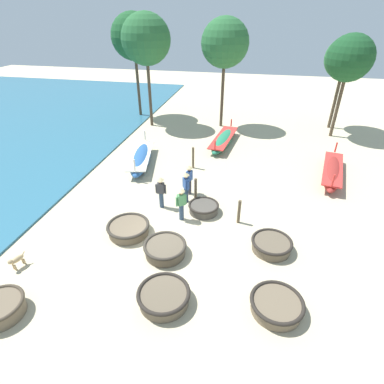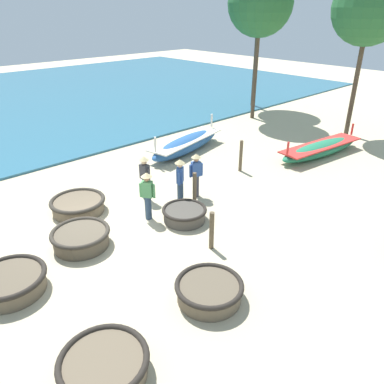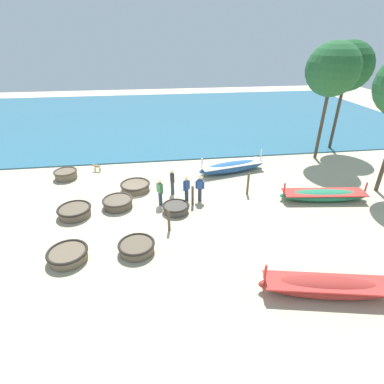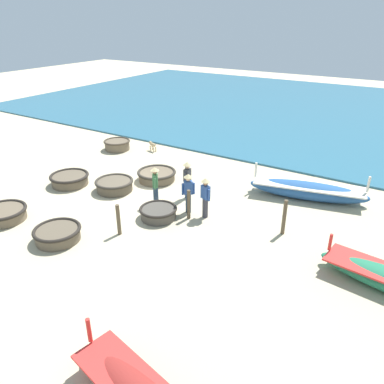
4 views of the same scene
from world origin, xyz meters
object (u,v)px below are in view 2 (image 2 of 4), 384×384
at_px(coracle_center, 81,237).
at_px(coracle_beside_post, 209,290).
at_px(tree_tall_back, 260,3).
at_px(fisherman_with_hat, 196,172).
at_px(coracle_far_right, 10,282).
at_px(coracle_tilted, 184,214).
at_px(mooring_post_mid_beach, 195,189).
at_px(mooring_post_shoreline, 241,156).
at_px(long_boat_blue_hull, 321,149).
at_px(tree_right_mid, 259,4).
at_px(fisherman_hauling, 145,175).
at_px(coracle_far_left, 104,366).
at_px(fisherman_by_coracle, 180,178).
at_px(long_boat_ochre_hull, 186,144).
at_px(coracle_nearest, 78,205).
at_px(tree_rightmost, 370,8).
at_px(mooring_post_inland, 212,231).
at_px(fisherman_crouching, 147,193).

relative_size(coracle_center, coracle_beside_post, 1.04).
bearing_deg(tree_tall_back, fisherman_with_hat, -61.62).
relative_size(coracle_far_right, coracle_tilted, 1.21).
xyz_separation_m(coracle_tilted, mooring_post_mid_beach, (-0.60, 1.03, 0.36)).
xyz_separation_m(mooring_post_shoreline, mooring_post_mid_beach, (0.86, -3.52, -0.07)).
relative_size(long_boat_blue_hull, tree_right_mid, 0.63).
relative_size(long_boat_blue_hull, tree_tall_back, 0.63).
xyz_separation_m(coracle_tilted, tree_right_mid, (-8.40, 14.01, 6.27)).
xyz_separation_m(coracle_center, mooring_post_mid_beach, (0.39, 4.24, 0.32)).
xyz_separation_m(fisherman_with_hat, mooring_post_shoreline, (-0.43, 3.03, -0.28)).
relative_size(coracle_center, tree_tall_back, 0.21).
bearing_deg(tree_tall_back, fisherman_hauling, -69.27).
xyz_separation_m(coracle_far_left, coracle_beside_post, (-0.12, 2.95, -0.00)).
distance_m(fisherman_by_coracle, mooring_post_mid_beach, 0.63).
distance_m(long_boat_ochre_hull, fisherman_hauling, 5.24).
relative_size(coracle_nearest, mooring_post_mid_beach, 1.53).
bearing_deg(coracle_center, long_boat_ochre_hull, 116.52).
bearing_deg(coracle_beside_post, coracle_nearest, -177.97).
bearing_deg(long_boat_ochre_hull, tree_rightmost, 64.07).
bearing_deg(long_boat_ochre_hull, tree_tall_back, 103.39).
distance_m(coracle_center, mooring_post_mid_beach, 4.27).
height_order(long_boat_ochre_hull, mooring_post_mid_beach, long_boat_ochre_hull).
xyz_separation_m(tree_tall_back, tree_rightmost, (5.75, 1.05, -0.23)).
bearing_deg(coracle_nearest, mooring_post_shoreline, 77.88).
bearing_deg(coracle_tilted, long_boat_ochre_hull, 137.24).
bearing_deg(mooring_post_shoreline, tree_tall_back, 125.36).
relative_size(coracle_center, mooring_post_inland, 1.45).
bearing_deg(fisherman_by_coracle, mooring_post_shoreline, 96.47).
distance_m(long_boat_blue_hull, fisherman_crouching, 9.61).
xyz_separation_m(fisherman_with_hat, fisherman_crouching, (0.14, -2.31, 0.00)).
xyz_separation_m(coracle_far_left, coracle_tilted, (-3.29, 5.01, -0.02)).
relative_size(fisherman_with_hat, tree_tall_back, 0.20).
xyz_separation_m(coracle_far_left, long_boat_blue_hull, (-3.38, 13.77, 0.06)).
distance_m(coracle_beside_post, coracle_far_right, 4.91).
relative_size(long_boat_blue_hull, fisherman_crouching, 3.16).
bearing_deg(long_boat_blue_hull, coracle_center, -94.30).
relative_size(fisherman_hauling, mooring_post_mid_beach, 1.37).
xyz_separation_m(long_boat_ochre_hull, fisherman_hauling, (2.70, -4.45, 0.57)).
height_order(coracle_center, long_boat_blue_hull, long_boat_blue_hull).
bearing_deg(fisherman_by_coracle, coracle_center, -89.36).
relative_size(coracle_center, mooring_post_mid_beach, 1.42).
height_order(tree_tall_back, tree_rightmost, tree_tall_back).
distance_m(coracle_far_right, tree_tall_back, 19.25).
xyz_separation_m(coracle_far_left, coracle_far_right, (-3.67, -0.44, 0.01)).
xyz_separation_m(fisherman_by_coracle, tree_tall_back, (-5.50, 10.95, 5.57)).
height_order(fisherman_hauling, tree_right_mid, tree_right_mid).
distance_m(long_boat_ochre_hull, fisherman_with_hat, 4.81).
xyz_separation_m(coracle_far_left, mooring_post_inland, (-1.58, 4.53, 0.33)).
xyz_separation_m(fisherman_by_coracle, mooring_post_inland, (2.75, -1.22, -0.36)).
relative_size(coracle_nearest, fisherman_hauling, 1.12).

